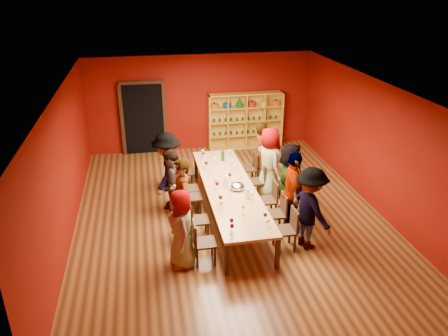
{
  "coord_description": "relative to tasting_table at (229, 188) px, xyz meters",
  "views": [
    {
      "loc": [
        -1.81,
        -8.75,
        5.15
      ],
      "look_at": [
        -0.09,
        0.16,
        1.15
      ],
      "focal_mm": 35.0,
      "sensor_mm": 36.0,
      "label": 1
    }
  ],
  "objects": [
    {
      "name": "wine_glass_9",
      "position": [
        -0.35,
        -0.8,
        0.21
      ],
      "size": [
        0.09,
        0.09,
        0.22
      ],
      "color": "white",
      "rests_on": "tasting_table"
    },
    {
      "name": "wine_glass_4",
      "position": [
        0.35,
        1.76,
        0.2
      ],
      "size": [
        0.08,
        0.08,
        0.21
      ],
      "color": "white",
      "rests_on": "tasting_table"
    },
    {
      "name": "wine_glass_17",
      "position": [
        0.37,
        -1.85,
        0.18
      ],
      "size": [
        0.07,
        0.07,
        0.18
      ],
      "color": "white",
      "rests_on": "tasting_table"
    },
    {
      "name": "person_left_2",
      "position": [
        -1.3,
        0.25,
        0.12
      ],
      "size": [
        0.44,
        0.79,
        1.63
      ],
      "primitive_type": "imported",
      "rotation": [
        0.0,
        0.0,
        -1.56
      ],
      "color": "#16173C",
      "rests_on": "ground"
    },
    {
      "name": "wine_glass_16",
      "position": [
        0.28,
        0.77,
        0.2
      ],
      "size": [
        0.08,
        0.08,
        0.21
      ],
      "color": "white",
      "rests_on": "tasting_table"
    },
    {
      "name": "wine_glass_11",
      "position": [
        -0.32,
        0.05,
        0.21
      ],
      "size": [
        0.09,
        0.09,
        0.22
      ],
      "color": "white",
      "rests_on": "tasting_table"
    },
    {
      "name": "wine_glass_2",
      "position": [
        -0.07,
        -0.38,
        0.19
      ],
      "size": [
        0.08,
        0.08,
        0.19
      ],
      "color": "white",
      "rests_on": "tasting_table"
    },
    {
      "name": "carafe_a",
      "position": [
        -0.08,
        -0.01,
        0.18
      ],
      "size": [
        0.12,
        0.12,
        0.29
      ],
      "color": "white",
      "rests_on": "tasting_table"
    },
    {
      "name": "wine_glass_14",
      "position": [
        0.37,
        -0.07,
        0.19
      ],
      "size": [
        0.08,
        0.08,
        0.19
      ],
      "color": "white",
      "rests_on": "tasting_table"
    },
    {
      "name": "chair_person_right_2",
      "position": [
        0.91,
        -0.24,
        -0.2
      ],
      "size": [
        0.42,
        0.42,
        0.89
      ],
      "color": "black",
      "rests_on": "ground"
    },
    {
      "name": "person_right_2",
      "position": [
        1.35,
        -0.24,
        0.19
      ],
      "size": [
        0.51,
        1.66,
        1.78
      ],
      "primitive_type": "imported",
      "rotation": [
        0.0,
        0.0,
        1.55
      ],
      "color": "#4B4A4F",
      "rests_on": "ground"
    },
    {
      "name": "chair_person_left_1",
      "position": [
        -0.91,
        -0.82,
        -0.2
      ],
      "size": [
        0.42,
        0.42,
        0.89
      ],
      "color": "black",
      "rests_on": "ground"
    },
    {
      "name": "person_left_0",
      "position": [
        -1.27,
        -1.69,
        0.09
      ],
      "size": [
        0.51,
        0.82,
        1.58
      ],
      "primitive_type": "imported",
      "rotation": [
        0.0,
        0.0,
        -1.46
      ],
      "color": "#4E4E53",
      "rests_on": "ground"
    },
    {
      "name": "wine_glass_10",
      "position": [
        -0.37,
        1.06,
        0.21
      ],
      "size": [
        0.09,
        0.09,
        0.22
      ],
      "color": "white",
      "rests_on": "tasting_table"
    },
    {
      "name": "wine_glass_0",
      "position": [
        -0.31,
        -0.15,
        0.21
      ],
      "size": [
        0.09,
        0.09,
        0.22
      ],
      "color": "white",
      "rests_on": "tasting_table"
    },
    {
      "name": "wine_glass_22",
      "position": [
        -0.33,
        1.78,
        0.18
      ],
      "size": [
        0.07,
        0.07,
        0.18
      ],
      "color": "white",
      "rests_on": "tasting_table"
    },
    {
      "name": "chair_person_right_4",
      "position": [
        0.91,
        1.59,
        -0.2
      ],
      "size": [
        0.42,
        0.42,
        0.89
      ],
      "color": "black",
      "rests_on": "ground"
    },
    {
      "name": "wine_glass_15",
      "position": [
        -0.3,
        0.77,
        0.2
      ],
      "size": [
        0.08,
        0.08,
        0.21
      ],
      "color": "white",
      "rests_on": "tasting_table"
    },
    {
      "name": "person_left_3",
      "position": [
        -1.34,
        0.7,
        0.24
      ],
      "size": [
        0.88,
        1.31,
        1.88
      ],
      "primitive_type": "imported",
      "rotation": [
        0.0,
        0.0,
        -1.92
      ],
      "color": "#5979B8",
      "rests_on": "ground"
    },
    {
      "name": "wine_glass_1",
      "position": [
        -0.36,
        -0.99,
        0.18
      ],
      "size": [
        0.07,
        0.07,
        0.18
      ],
      "color": "white",
      "rests_on": "tasting_table"
    },
    {
      "name": "spittoon_bowl",
      "position": [
        0.14,
        -0.19,
        0.13
      ],
      "size": [
        0.34,
        0.34,
        0.19
      ],
      "primitive_type": "ellipsoid",
      "color": "silver",
      "rests_on": "tasting_table"
    },
    {
      "name": "chair_person_right_0",
      "position": [
        0.91,
        -1.55,
        -0.2
      ],
      "size": [
        0.42,
        0.42,
        0.89
      ],
      "color": "black",
      "rests_on": "ground"
    },
    {
      "name": "chair_person_left_2",
      "position": [
        -0.91,
        0.25,
        -0.2
      ],
      "size": [
        0.42,
        0.42,
        0.89
      ],
      "color": "black",
      "rests_on": "ground"
    },
    {
      "name": "wine_glass_19",
      "position": [
        -0.35,
        -1.94,
        0.2
      ],
      "size": [
        0.08,
        0.08,
        0.2
      ],
      "color": "white",
      "rests_on": "tasting_table"
    },
    {
      "name": "wine_glass_12",
      "position": [
        0.36,
        1.8,
        0.19
      ],
      "size": [
        0.08,
        0.08,
        0.19
      ],
      "color": "white",
      "rests_on": "tasting_table"
    },
    {
      "name": "person_right_0",
      "position": [
        1.34,
        -1.55,
        0.18
      ],
      "size": [
        0.81,
        1.23,
        1.76
      ],
      "primitive_type": "imported",
      "rotation": [
        0.0,
        0.0,
        1.9
      ],
      "color": "#537EAC",
      "rests_on": "ground"
    },
    {
      "name": "wine_bottle",
      "position": [
        0.14,
        1.52,
        0.18
      ],
      "size": [
        0.11,
        0.11,
        0.35
      ],
      "color": "#133616",
      "rests_on": "tasting_table"
    },
    {
      "name": "wine_glass_13",
      "position": [
        0.02,
        -1.27,
        0.2
      ],
      "size": [
        0.08,
        0.08,
        0.21
      ],
      "color": "white",
      "rests_on": "tasting_table"
    },
    {
      "name": "person_right_4",
      "position": [
        1.19,
        1.59,
        0.16
      ],
      "size": [
        0.51,
        0.66,
        1.71
      ],
      "primitive_type": "imported",
      "rotation": [
        0.0,
        0.0,
        1.66
      ],
      "color": "#5B80BB",
      "rests_on": "ground"
    },
    {
      "name": "doorway",
      "position": [
        -1.8,
        4.43,
        0.42
      ],
      "size": [
        1.4,
        0.17,
        2.3
      ],
      "color": "black",
      "rests_on": "ground"
    },
    {
      "name": "wine_glass_5",
      "position": [
        0.33,
        -0.75,
        0.19
      ],
      "size": [
        0.08,
        0.08,
        0.19
      ],
      "color": "white",
      "rests_on": "tasting_table"
    },
    {
      "name": "person_left_1",
      "position": [
        -1.17,
        -0.82,
        0.22
      ],
      "size": [
        0.55,
        0.71,
        1.84
      ],
      "primitive_type": "imported",
      "rotation": [
        0.0,
        0.0,
        -1.48
      ],
      "color": "silver",
      "rests_on": "ground"
    },
    {
      "name": "wine_glass_8",
      "position": [
        0.37,
        -1.66,
        0.19
      ],
      "size": [
        0.08,
        0.08,
        0.19
      ],
      "color": "white",
      "rests_on": "tasting_table"
    },
    {
      "name": "wine_glass_7",
      "position": [
        -0.11,
        1.33,
        0.2
      ],
      "size": [
        0.08,
        0.08,
        0.2
      ],
      "color": "white",
      "rests_on": "tasting_table"
    },
    {
      "name": "wine_glass_20",
      "position": [
        -0.32,
        1.95,
        0.19
      ],
      "size": [
        0.08,
        0.08,
        0.19
      ],
      "color": "white",
      "rests_on": "tasting_table"
    },
    {
      "name": "chair_person_right_1",
      "position": [
        0.91,
        -0.88,
        -0.2
      ],
      "size": [
        0.42,
        0.42,
        0.89
      ],
      "color": "black",
      "rests_on": "ground"
    },
    {
      "name": "carafe_b",
      "position": [
        0.26,
        -0.65,
        0.17
      ],
      "size": [
        0.13,
        0.13,
        0.26
      ],
      "color": "white",
      "rests_on": "tasting_table"
    },
    {
      "name": "chair_person_right_3",
      "position": [
        0.91,
        0.78,
        -0.2
      ],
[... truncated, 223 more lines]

